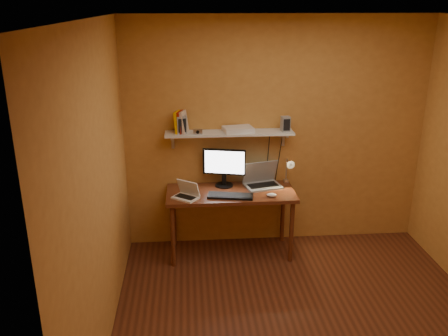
{
  "coord_description": "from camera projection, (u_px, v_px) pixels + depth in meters",
  "views": [
    {
      "loc": [
        -1.0,
        -3.5,
        2.71
      ],
      "look_at": [
        -0.62,
        1.18,
        1.06
      ],
      "focal_mm": 38.0,
      "sensor_mm": 36.0,
      "label": 1
    }
  ],
  "objects": [
    {
      "name": "speaker_left",
      "position": [
        181.0,
        124.0,
        5.07
      ],
      "size": [
        0.13,
        0.13,
        0.19
      ],
      "primitive_type": "cube",
      "rotation": [
        0.0,
        0.0,
        0.28
      ],
      "color": "gray",
      "rests_on": "wall_shelf"
    },
    {
      "name": "desk_lamp",
      "position": [
        289.0,
        168.0,
        5.28
      ],
      "size": [
        0.09,
        0.23,
        0.38
      ],
      "color": "silver",
      "rests_on": "desk"
    },
    {
      "name": "shelf_camera",
      "position": [
        198.0,
        132.0,
        5.05
      ],
      "size": [
        0.1,
        0.05,
        0.06
      ],
      "color": "silver",
      "rests_on": "wall_shelf"
    },
    {
      "name": "books",
      "position": [
        181.0,
        122.0,
        5.08
      ],
      "size": [
        0.17,
        0.17,
        0.24
      ],
      "color": "#F0A700",
      "rests_on": "wall_shelf"
    },
    {
      "name": "monitor",
      "position": [
        224.0,
        166.0,
        5.26
      ],
      "size": [
        0.47,
        0.24,
        0.43
      ],
      "rotation": [
        0.0,
        0.0,
        -0.22
      ],
      "color": "black",
      "rests_on": "desk"
    },
    {
      "name": "speaker_right",
      "position": [
        285.0,
        124.0,
        5.15
      ],
      "size": [
        0.1,
        0.1,
        0.16
      ],
      "primitive_type": "cube",
      "rotation": [
        0.0,
        0.0,
        0.12
      ],
      "color": "gray",
      "rests_on": "wall_shelf"
    },
    {
      "name": "mouse",
      "position": [
        272.0,
        195.0,
        5.04
      ],
      "size": [
        0.12,
        0.09,
        0.04
      ],
      "primitive_type": "ellipsoid",
      "rotation": [
        0.0,
        0.0,
        -0.24
      ],
      "color": "white",
      "rests_on": "desk"
    },
    {
      "name": "keyboard",
      "position": [
        230.0,
        196.0,
        5.03
      ],
      "size": [
        0.5,
        0.25,
        0.03
      ],
      "primitive_type": "cube",
      "rotation": [
        0.0,
        0.0,
        -0.19
      ],
      "color": "black",
      "rests_on": "desk"
    },
    {
      "name": "netbook",
      "position": [
        187.0,
        193.0,
        5.0
      ],
      "size": [
        0.32,
        0.3,
        0.19
      ],
      "rotation": [
        0.0,
        0.0,
        -0.64
      ],
      "color": "white",
      "rests_on": "desk"
    },
    {
      "name": "desk",
      "position": [
        231.0,
        199.0,
        5.21
      ],
      "size": [
        1.4,
        0.6,
        0.75
      ],
      "color": "#632C17",
      "rests_on": "ground"
    },
    {
      "name": "room",
      "position": [
        312.0,
        186.0,
        3.83
      ],
      "size": [
        3.44,
        3.24,
        2.64
      ],
      "color": "#5D2B18",
      "rests_on": "ground"
    },
    {
      "name": "router",
      "position": [
        238.0,
        129.0,
        5.15
      ],
      "size": [
        0.35,
        0.26,
        0.05
      ],
      "primitive_type": "cube",
      "rotation": [
        0.0,
        0.0,
        0.18
      ],
      "color": "white",
      "rests_on": "wall_shelf"
    },
    {
      "name": "laptop",
      "position": [
        262.0,
        179.0,
        5.33
      ],
      "size": [
        0.45,
        0.37,
        0.28
      ],
      "rotation": [
        0.0,
        0.0,
        0.25
      ],
      "color": "gray",
      "rests_on": "desk"
    },
    {
      "name": "wall_shelf",
      "position": [
        229.0,
        133.0,
        5.16
      ],
      "size": [
        1.4,
        0.25,
        0.21
      ],
      "color": "white",
      "rests_on": "room"
    }
  ]
}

